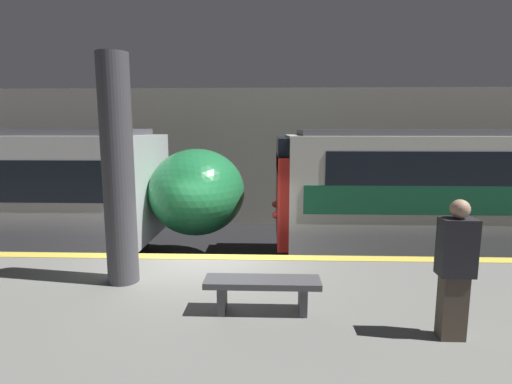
# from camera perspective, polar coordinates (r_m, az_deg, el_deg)

# --- Properties ---
(ground_plane) EXTENTS (120.00, 120.00, 0.00)m
(ground_plane) POSITION_cam_1_polar(r_m,az_deg,el_deg) (8.16, -6.95, -16.26)
(ground_plane) COLOR black
(platform) EXTENTS (40.00, 4.99, 1.11)m
(platform) POSITION_cam_1_polar(r_m,az_deg,el_deg) (5.74, -11.24, -21.77)
(platform) COLOR slate
(platform) RESTS_ON ground
(station_rear_barrier) EXTENTS (50.00, 0.15, 4.92)m
(station_rear_barrier) POSITION_cam_1_polar(r_m,az_deg,el_deg) (14.64, -2.68, 5.01)
(station_rear_barrier) COLOR #B2AD9E
(station_rear_barrier) RESTS_ON ground
(support_pillar_near) EXTENTS (0.47, 0.47, 3.46)m
(support_pillar_near) POSITION_cam_1_polar(r_m,az_deg,el_deg) (6.36, -19.09, 2.76)
(support_pillar_near) COLOR #47474C
(support_pillar_near) RESTS_ON platform
(person_walking) EXTENTS (0.38, 0.24, 1.61)m
(person_walking) POSITION_cam_1_polar(r_m,az_deg,el_deg) (5.04, 26.59, -9.56)
(person_walking) COLOR #473D33
(person_walking) RESTS_ON platform
(platform_bench) EXTENTS (1.50, 0.40, 0.45)m
(platform_bench) POSITION_cam_1_polar(r_m,az_deg,el_deg) (5.32, 0.91, -13.46)
(platform_bench) COLOR #4C4C51
(platform_bench) RESTS_ON platform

